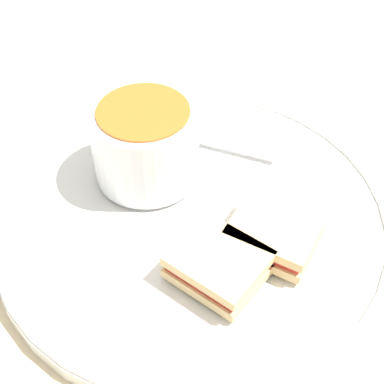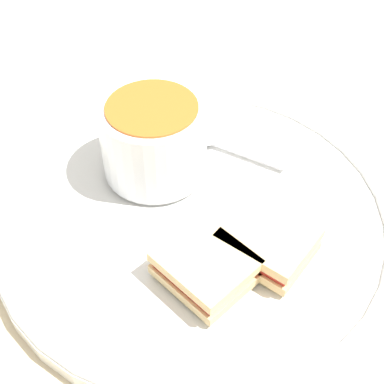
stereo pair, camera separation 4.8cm
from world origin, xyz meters
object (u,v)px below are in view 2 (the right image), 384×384
object	(u,v)px
spoon	(210,140)
sandwich_half_near	(205,267)
sandwich_half_far	(268,242)
soup_bowl	(154,139)

from	to	relation	value
spoon	sandwich_half_near	world-z (taller)	sandwich_half_near
spoon	sandwich_half_far	size ratio (longest dim) A/B	1.27
spoon	sandwich_half_far	xyz separation A→B (m)	(-0.05, -0.14, 0.01)
soup_bowl	sandwich_half_far	size ratio (longest dim) A/B	1.19
soup_bowl	sandwich_half_far	xyz separation A→B (m)	(0.01, -0.14, -0.03)
soup_bowl	sandwich_half_far	distance (m)	0.15
sandwich_half_far	sandwich_half_near	bearing A→B (deg)	166.66
soup_bowl	sandwich_half_near	size ratio (longest dim) A/B	1.30
sandwich_half_near	spoon	bearing A→B (deg)	48.44
spoon	sandwich_half_near	size ratio (longest dim) A/B	1.38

